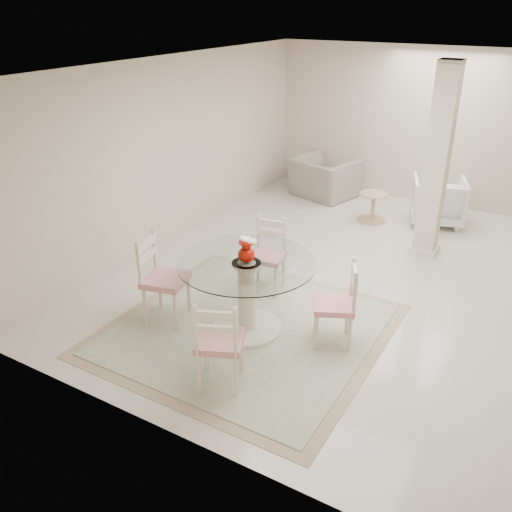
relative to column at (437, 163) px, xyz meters
The scene contains 13 objects.
ground 1.94m from the column, 111.04° to the right, with size 7.00×7.00×0.00m, color beige.
room_shell 1.48m from the column, 111.04° to the right, with size 6.02×7.02×2.71m.
column is the anchor object (origin of this frame).
area_rug 3.58m from the column, 110.71° to the right, with size 2.91×2.91×0.02m.
dining_table 3.45m from the column, 110.71° to the right, with size 1.49×1.49×0.86m.
red_vase 3.34m from the column, 110.72° to the right, with size 0.22×0.19×0.28m.
dining_chair_east 2.93m from the column, 94.06° to the right, with size 0.56×0.56×1.05m.
dining_chair_north 2.70m from the column, 124.26° to the right, with size 0.49×0.49×1.05m.
dining_chair_west 4.09m from the column, 122.54° to the right, with size 0.55×0.55×1.15m.
dining_chair_south 4.25m from the column, 102.23° to the right, with size 0.57×0.57×1.08m.
recliner_taupe 2.95m from the column, 146.71° to the left, with size 1.12×0.97×0.72m, color gray.
armchair_white 1.60m from the column, 96.83° to the left, with size 0.82×0.84×0.77m, color white.
side_table 1.76m from the column, 143.37° to the left, with size 0.46×0.46×0.48m.
Camera 1 is at (2.02, -6.21, 3.40)m, focal length 38.00 mm.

